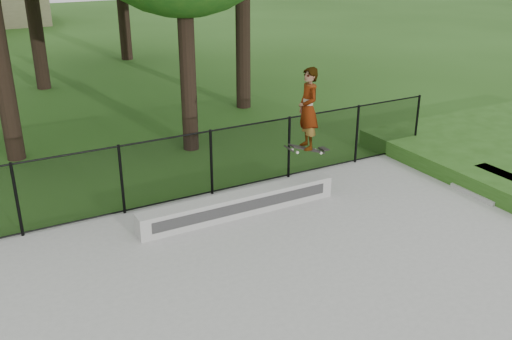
% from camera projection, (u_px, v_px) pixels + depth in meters
% --- Properties ---
extents(grind_ledge, '(4.33, 0.40, 0.45)m').
position_uv_depth(grind_ledge, '(239.00, 204.00, 11.70)').
color(grind_ledge, '#AAA9A5').
rests_on(grind_ledge, concrete_slab).
extents(skater_airborne, '(0.80, 0.69, 1.92)m').
position_uv_depth(skater_airborne, '(308.00, 110.00, 11.65)').
color(skater_airborne, black).
rests_on(skater_airborne, ground).
extents(chainlink_fence, '(16.06, 0.06, 1.50)m').
position_uv_depth(chainlink_fence, '(122.00, 180.00, 11.55)').
color(chainlink_fence, black).
rests_on(chainlink_fence, concrete_slab).
extents(concrete_steps, '(1.07, 1.20, 0.45)m').
position_uv_depth(concrete_steps, '(492.00, 186.00, 12.84)').
color(concrete_steps, '#979893').
rests_on(concrete_steps, ground).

